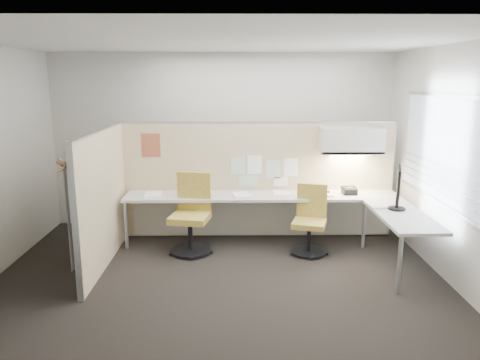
{
  "coord_description": "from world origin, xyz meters",
  "views": [
    {
      "loc": [
        0.19,
        -5.36,
        2.41
      ],
      "look_at": [
        0.27,
        0.8,
        1.05
      ],
      "focal_mm": 35.0,
      "sensor_mm": 36.0,
      "label": 1
    }
  ],
  "objects_px": {
    "chair_right": "(310,222)",
    "monitor": "(398,186)",
    "desk": "(286,206)",
    "chair_left": "(192,216)",
    "phone": "(349,191)"
  },
  "relations": [
    {
      "from": "monitor",
      "to": "phone",
      "type": "distance_m",
      "value": 0.97
    },
    {
      "from": "monitor",
      "to": "chair_right",
      "type": "bearing_deg",
      "value": 87.8
    },
    {
      "from": "chair_right",
      "to": "monitor",
      "type": "relative_size",
      "value": 1.72
    },
    {
      "from": "chair_right",
      "to": "monitor",
      "type": "bearing_deg",
      "value": -3.92
    },
    {
      "from": "monitor",
      "to": "chair_left",
      "type": "bearing_deg",
      "value": 98.69
    },
    {
      "from": "phone",
      "to": "desk",
      "type": "bearing_deg",
      "value": -173.08
    },
    {
      "from": "chair_right",
      "to": "chair_left",
      "type": "bearing_deg",
      "value": -165.64
    },
    {
      "from": "desk",
      "to": "phone",
      "type": "relative_size",
      "value": 18.47
    },
    {
      "from": "desk",
      "to": "phone",
      "type": "height_order",
      "value": "phone"
    },
    {
      "from": "desk",
      "to": "chair_right",
      "type": "bearing_deg",
      "value": -40.58
    },
    {
      "from": "monitor",
      "to": "desk",
      "type": "bearing_deg",
      "value": 82.52
    },
    {
      "from": "chair_right",
      "to": "phone",
      "type": "bearing_deg",
      "value": 51.23
    },
    {
      "from": "monitor",
      "to": "phone",
      "type": "height_order",
      "value": "monitor"
    },
    {
      "from": "desk",
      "to": "chair_left",
      "type": "relative_size",
      "value": 3.66
    },
    {
      "from": "chair_right",
      "to": "monitor",
      "type": "distance_m",
      "value": 1.28
    }
  ]
}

